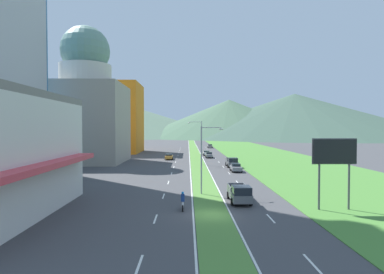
{
  "coord_description": "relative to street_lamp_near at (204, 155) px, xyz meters",
  "views": [
    {
      "loc": [
        -2.25,
        -29.13,
        8.01
      ],
      "look_at": [
        -1.21,
        47.81,
        5.86
      ],
      "focal_mm": 29.9,
      "sensor_mm": 36.0,
      "label": 1
    }
  ],
  "objects": [
    {
      "name": "ground_plane",
      "position": [
        0.28,
        -9.25,
        -4.78
      ],
      "size": [
        600.0,
        600.0,
        0.0
      ],
      "primitive_type": "plane",
      "color": "#424244"
    },
    {
      "name": "grass_median",
      "position": [
        0.28,
        50.75,
        -4.75
      ],
      "size": [
        3.2,
        240.0,
        0.06
      ],
      "primitive_type": "cube",
      "color": "#518438",
      "rests_on": "ground_plane"
    },
    {
      "name": "grass_verge_right",
      "position": [
        20.88,
        50.75,
        -4.75
      ],
      "size": [
        24.0,
        240.0,
        0.06
      ],
      "primitive_type": "cube",
      "color": "#477F33",
      "rests_on": "ground_plane"
    },
    {
      "name": "lane_dash_left_1",
      "position": [
        -4.82,
        -19.83,
        -4.77
      ],
      "size": [
        0.16,
        2.8,
        0.01
      ],
      "primitive_type": "cube",
      "color": "silver",
      "rests_on": "ground_plane"
    },
    {
      "name": "lane_dash_left_2",
      "position": [
        -4.82,
        -10.42,
        -4.77
      ],
      "size": [
        0.16,
        2.8,
        0.01
      ],
      "primitive_type": "cube",
      "color": "silver",
      "rests_on": "ground_plane"
    },
    {
      "name": "lane_dash_left_3",
      "position": [
        -4.82,
        -1.0,
        -4.77
      ],
      "size": [
        0.16,
        2.8,
        0.01
      ],
      "primitive_type": "cube",
      "color": "silver",
      "rests_on": "ground_plane"
    },
    {
      "name": "lane_dash_left_4",
      "position": [
        -4.82,
        8.42,
        -4.77
      ],
      "size": [
        0.16,
        2.8,
        0.01
      ],
      "primitive_type": "cube",
      "color": "silver",
      "rests_on": "ground_plane"
    },
    {
      "name": "lane_dash_left_5",
      "position": [
        -4.82,
        17.83,
        -4.77
      ],
      "size": [
        0.16,
        2.8,
        0.01
      ],
      "primitive_type": "cube",
      "color": "silver",
      "rests_on": "ground_plane"
    },
    {
      "name": "lane_dash_left_6",
      "position": [
        -4.82,
        27.25,
        -4.77
      ],
      "size": [
        0.16,
        2.8,
        0.01
      ],
      "primitive_type": "cube",
      "color": "silver",
      "rests_on": "ground_plane"
    },
    {
      "name": "lane_dash_left_7",
      "position": [
        -4.82,
        36.67,
        -4.77
      ],
      "size": [
        0.16,
        2.8,
        0.01
      ],
      "primitive_type": "cube",
      "color": "silver",
      "rests_on": "ground_plane"
    },
    {
      "name": "lane_dash_left_8",
      "position": [
        -4.82,
        46.08,
        -4.77
      ],
      "size": [
        0.16,
        2.8,
        0.01
      ],
      "primitive_type": "cube",
      "color": "silver",
      "rests_on": "ground_plane"
    },
    {
      "name": "lane_dash_left_9",
      "position": [
        -4.82,
        55.5,
        -4.77
      ],
      "size": [
        0.16,
        2.8,
        0.01
      ],
      "primitive_type": "cube",
      "color": "silver",
      "rests_on": "ground_plane"
    },
    {
      "name": "lane_dash_left_10",
      "position": [
        -4.82,
        64.91,
        -4.77
      ],
      "size": [
        0.16,
        2.8,
        0.01
      ],
      "primitive_type": "cube",
      "color": "silver",
      "rests_on": "ground_plane"
    },
    {
      "name": "lane_dash_left_11",
      "position": [
        -4.82,
        74.33,
        -4.77
      ],
      "size": [
        0.16,
        2.8,
        0.01
      ],
      "primitive_type": "cube",
      "color": "silver",
      "rests_on": "ground_plane"
    },
    {
      "name": "lane_dash_left_12",
      "position": [
        -4.82,
        83.75,
        -4.77
      ],
      "size": [
        0.16,
        2.8,
        0.01
      ],
      "primitive_type": "cube",
      "color": "silver",
      "rests_on": "ground_plane"
    },
    {
      "name": "lane_dash_left_13",
      "position": [
        -4.82,
        93.16,
        -4.77
      ],
      "size": [
        0.16,
        2.8,
        0.01
      ],
      "primitive_type": "cube",
      "color": "silver",
      "rests_on": "ground_plane"
    },
    {
      "name": "lane_dash_right_1",
      "position": [
        5.38,
        -19.83,
        -4.77
      ],
      "size": [
        0.16,
        2.8,
        0.01
      ],
      "primitive_type": "cube",
      "color": "silver",
      "rests_on": "ground_plane"
    },
    {
      "name": "lane_dash_right_2",
      "position": [
        5.38,
        -10.42,
        -4.77
      ],
      "size": [
        0.16,
        2.8,
        0.01
      ],
      "primitive_type": "cube",
      "color": "silver",
      "rests_on": "ground_plane"
    },
    {
      "name": "lane_dash_right_3",
      "position": [
        5.38,
        -1.0,
        -4.77
      ],
      "size": [
        0.16,
        2.8,
        0.01
      ],
      "primitive_type": "cube",
      "color": "silver",
      "rests_on": "ground_plane"
    },
    {
      "name": "lane_dash_right_4",
      "position": [
        5.38,
        8.42,
        -4.77
      ],
      "size": [
        0.16,
        2.8,
        0.01
      ],
      "primitive_type": "cube",
      "color": "silver",
      "rests_on": "ground_plane"
    },
    {
      "name": "lane_dash_right_5",
      "position": [
        5.38,
        17.83,
        -4.77
      ],
      "size": [
        0.16,
        2.8,
        0.01
      ],
      "primitive_type": "cube",
      "color": "silver",
      "rests_on": "ground_plane"
    },
    {
      "name": "lane_dash_right_6",
      "position": [
        5.38,
        27.25,
        -4.77
      ],
      "size": [
        0.16,
        2.8,
        0.01
      ],
      "primitive_type": "cube",
      "color": "silver",
      "rests_on": "ground_plane"
    },
    {
      "name": "lane_dash_right_7",
      "position": [
        5.38,
        36.67,
        -4.77
      ],
      "size": [
        0.16,
        2.8,
        0.01
      ],
      "primitive_type": "cube",
      "color": "silver",
      "rests_on": "ground_plane"
    },
    {
      "name": "lane_dash_right_8",
      "position": [
        5.38,
        46.08,
        -4.77
      ],
      "size": [
        0.16,
        2.8,
        0.01
      ],
      "primitive_type": "cube",
      "color": "silver",
      "rests_on": "ground_plane"
    },
    {
      "name": "lane_dash_right_9",
      "position": [
        5.38,
        55.5,
        -4.77
      ],
      "size": [
        0.16,
        2.8,
        0.01
      ],
      "primitive_type": "cube",
      "color": "silver",
      "rests_on": "ground_plane"
    },
    {
      "name": "lane_dash_right_10",
      "position": [
        5.38,
        64.91,
        -4.77
      ],
      "size": [
        0.16,
        2.8,
        0.01
      ],
      "primitive_type": "cube",
      "color": "silver",
      "rests_on": "ground_plane"
    },
    {
      "name": "lane_dash_right_11",
      "position": [
        5.38,
        74.33,
        -4.77
      ],
      "size": [
        0.16,
        2.8,
        0.01
      ],
      "primitive_type": "cube",
      "color": "silver",
      "rests_on": "ground_plane"
    },
    {
      "name": "lane_dash_right_12",
      "position": [
        5.38,
        83.75,
        -4.77
      ],
      "size": [
        0.16,
        2.8,
        0.01
      ],
      "primitive_type": "cube",
      "color": "silver",
      "rests_on": "ground_plane"
    },
    {
      "name": "lane_dash_right_13",
      "position": [
        5.38,
        93.16,
        -4.77
      ],
      "size": [
        0.16,
        2.8,
        0.01
      ],
      "primitive_type": "cube",
      "color": "silver",
      "rests_on": "ground_plane"
    },
    {
      "name": "edge_line_median_left",
      "position": [
        -1.47,
        50.75,
        -4.77
      ],
      "size": [
        0.16,
        240.0,
        0.01
      ],
      "primitive_type": "cube",
      "color": "silver",
      "rests_on": "ground_plane"
    },
    {
      "name": "edge_line_median_right",
      "position": [
        2.03,
        50.75,
        -4.77
      ],
      "size": [
        0.16,
        240.0,
        0.01
      ],
      "primitive_type": "cube",
      "color": "silver",
      "rests_on": "ground_plane"
    },
    {
      "name": "domed_building",
      "position": [
        -25.74,
        36.61,
        8.34
      ],
      "size": [
        17.62,
        17.62,
        31.64
      ],
      "color": "#9E9384",
      "rests_on": "ground_plane"
    },
    {
      "name": "midrise_colored",
      "position": [
        -26.53,
        66.87,
        6.49
      ],
      "size": [
        17.96,
        17.96,
        22.53
      ],
      "primitive_type": "cube",
      "color": "orange",
      "rests_on": "ground_plane"
    },
    {
      "name": "hill_far_left",
      "position": [
        -75.69,
        282.23,
        12.75
      ],
      "size": [
        228.59,
        228.59,
        35.06
      ],
      "primitive_type": "cone",
      "color": "#516B56",
      "rests_on": "ground_plane"
    },
    {
      "name": "hill_far_center",
      "position": [
        34.38,
        241.72,
        11.69
      ],
      "size": [
        162.27,
        162.27,
        32.94
      ],
      "primitive_type": "cone",
      "color": "#47664C",
      "rests_on": "ground_plane"
    },
    {
      "name": "hill_far_right",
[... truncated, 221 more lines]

